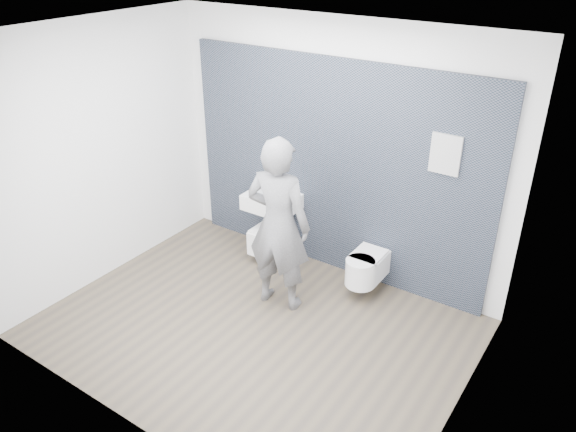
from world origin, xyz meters
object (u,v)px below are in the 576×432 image
Objects in this scene: toilet_rounded at (365,268)px; toilet_square at (271,237)px; washbasin at (272,201)px; visitor at (278,225)px.

toilet_square is at bearing 178.39° from toilet_rounded.
visitor reaches higher than washbasin.
toilet_square is 1.26m from toilet_rounded.
washbasin is 1.33m from toilet_rounded.
washbasin is 0.32× the size of visitor.
toilet_square reaches higher than toilet_rounded.
washbasin is at bearing -58.67° from visitor.
visitor is (0.59, -0.68, 0.65)m from toilet_square.
visitor is at bearing -136.13° from toilet_rounded.
visitor is (-0.67, -0.64, 0.60)m from toilet_rounded.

